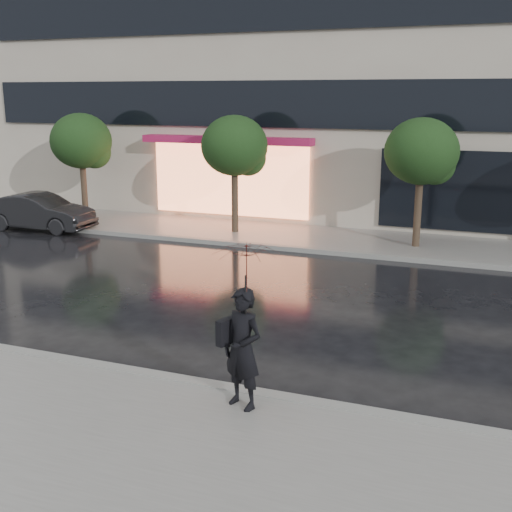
% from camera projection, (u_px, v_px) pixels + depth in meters
% --- Properties ---
extents(ground, '(120.00, 120.00, 0.00)m').
position_uv_depth(ground, '(175.00, 357.00, 11.66)').
color(ground, black).
rests_on(ground, ground).
extents(sidewalk_near, '(60.00, 4.50, 0.12)m').
position_uv_depth(sidewalk_near, '(62.00, 443.00, 8.70)').
color(sidewalk_near, slate).
rests_on(sidewalk_near, ground).
extents(sidewalk_far, '(60.00, 3.50, 0.12)m').
position_uv_depth(sidewalk_far, '(323.00, 239.00, 20.92)').
color(sidewalk_far, slate).
rests_on(sidewalk_far, ground).
extents(curb_near, '(60.00, 0.25, 0.14)m').
position_uv_depth(curb_near, '(147.00, 376.00, 10.73)').
color(curb_near, gray).
rests_on(curb_near, ground).
extents(curb_far, '(60.00, 0.25, 0.14)m').
position_uv_depth(curb_far, '(308.00, 250.00, 19.34)').
color(curb_far, gray).
rests_on(curb_far, ground).
extents(tree_far_west, '(2.20, 2.20, 3.99)m').
position_uv_depth(tree_far_west, '(83.00, 143.00, 23.11)').
color(tree_far_west, '#33261C').
rests_on(tree_far_west, ground).
extents(tree_mid_west, '(2.20, 2.20, 3.99)m').
position_uv_depth(tree_mid_west, '(236.00, 148.00, 21.03)').
color(tree_mid_west, '#33261C').
rests_on(tree_mid_west, ground).
extents(tree_mid_east, '(2.20, 2.20, 3.99)m').
position_uv_depth(tree_mid_east, '(424.00, 154.00, 18.96)').
color(tree_mid_east, '#33261C').
rests_on(tree_mid_east, ground).
extents(parked_car, '(3.93, 1.48, 1.28)m').
position_uv_depth(parked_car, '(40.00, 212.00, 22.36)').
color(parked_car, black).
rests_on(parked_car, ground).
extents(pedestrian_with_umbrella, '(1.23, 1.24, 2.52)m').
position_uv_depth(pedestrian_with_umbrella, '(244.00, 304.00, 9.18)').
color(pedestrian_with_umbrella, black).
rests_on(pedestrian_with_umbrella, sidewalk_near).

